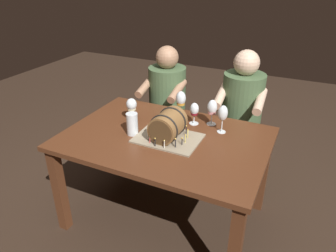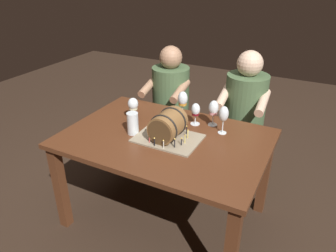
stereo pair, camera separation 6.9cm
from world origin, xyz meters
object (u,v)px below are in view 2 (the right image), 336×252
object	(u,v)px
wine_glass_red	(196,111)
person_seated_left	(170,111)
person_seated_right	(243,124)
wine_glass_amber	(183,100)
dining_table	(165,149)
wine_glass_white	(133,105)
wine_glass_rose	(214,109)
barrel_cake	(168,127)
beer_pint	(133,125)
wine_glass_empty	(224,115)

from	to	relation	value
wine_glass_red	person_seated_left	world-z (taller)	person_seated_left
wine_glass_red	person_seated_right	xyz separation A→B (m)	(0.24, 0.49, -0.28)
wine_glass_red	wine_glass_amber	bearing A→B (deg)	147.52
dining_table	wine_glass_white	xyz separation A→B (m)	(-0.34, 0.12, 0.22)
person_seated_left	person_seated_right	distance (m)	0.70
wine_glass_amber	person_seated_left	size ratio (longest dim) A/B	0.17
wine_glass_rose	person_seated_left	size ratio (longest dim) A/B	0.17
barrel_cake	wine_glass_amber	size ratio (longest dim) A/B	2.17
beer_pint	person_seated_left	bearing A→B (deg)	98.71
dining_table	wine_glass_empty	size ratio (longest dim) A/B	6.83
wine_glass_red	person_seated_left	xyz separation A→B (m)	(-0.46, 0.49, -0.30)
barrel_cake	wine_glass_empty	world-z (taller)	barrel_cake
dining_table	wine_glass_red	world-z (taller)	wine_glass_red
wine_glass_rose	person_seated_left	distance (m)	0.79
wine_glass_amber	person_seated_left	bearing A→B (deg)	127.84
dining_table	barrel_cake	xyz separation A→B (m)	(0.03, -0.02, 0.19)
wine_glass_red	person_seated_right	world-z (taller)	person_seated_right
wine_glass_rose	wine_glass_amber	distance (m)	0.27
dining_table	wine_glass_amber	size ratio (longest dim) A/B	6.98
wine_glass_white	person_seated_left	bearing A→B (deg)	91.30
beer_pint	person_seated_right	xyz separation A→B (m)	(0.57, 0.83, -0.23)
wine_glass_white	wine_glass_rose	bearing A→B (deg)	19.75
beer_pint	person_seated_left	size ratio (longest dim) A/B	0.14
wine_glass_amber	beer_pint	bearing A→B (deg)	-112.87
person_seated_left	wine_glass_white	bearing A→B (deg)	-88.70
wine_glass_white	person_seated_left	distance (m)	0.72
wine_glass_empty	wine_glass_amber	bearing A→B (deg)	160.09
wine_glass_amber	wine_glass_red	bearing A→B (deg)	-32.48
dining_table	wine_glass_rose	size ratio (longest dim) A/B	7.19
person_seated_left	person_seated_right	bearing A→B (deg)	0.01
wine_glass_red	wine_glass_amber	size ratio (longest dim) A/B	0.84
wine_glass_amber	wine_glass_white	distance (m)	0.39
barrel_cake	person_seated_right	world-z (taller)	person_seated_right
beer_pint	person_seated_left	world-z (taller)	person_seated_left
person_seated_left	barrel_cake	bearing A→B (deg)	-64.06
wine_glass_empty	wine_glass_white	xyz separation A→B (m)	(-0.67, -0.11, -0.02)
wine_glass_red	person_seated_left	bearing A→B (deg)	132.91
wine_glass_empty	person_seated_left	bearing A→B (deg)	142.04
wine_glass_empty	wine_glass_amber	xyz separation A→B (m)	(-0.37, 0.14, -0.01)
wine_glass_red	wine_glass_white	xyz separation A→B (m)	(-0.44, -0.15, 0.02)
barrel_cake	wine_glass_white	xyz separation A→B (m)	(-0.37, 0.14, 0.03)
wine_glass_rose	beer_pint	xyz separation A→B (m)	(-0.45, -0.38, -0.06)
wine_glass_red	wine_glass_amber	world-z (taller)	wine_glass_amber
wine_glass_amber	wine_glass_rose	bearing A→B (deg)	-9.93
dining_table	wine_glass_red	bearing A→B (deg)	68.58
wine_glass_amber	person_seated_right	size ratio (longest dim) A/B	0.17
wine_glass_amber	wine_glass_white	xyz separation A→B (m)	(-0.29, -0.25, -0.01)
wine_glass_white	person_seated_right	xyz separation A→B (m)	(0.69, 0.65, -0.29)
wine_glass_rose	beer_pint	bearing A→B (deg)	-139.64
wine_glass_red	person_seated_left	distance (m)	0.73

